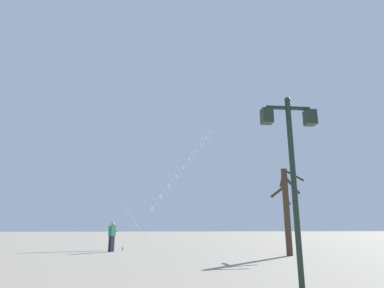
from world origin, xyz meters
TOP-DOWN VIEW (x-y plane):
  - ground_plane at (0.00, 20.00)m, footprint 160.00×160.00m
  - twin_lantern_lamp_post at (3.32, 6.99)m, footprint 1.47×0.28m
  - kite_train at (1.88, 26.52)m, footprint 7.61×10.93m
  - kite_flyer at (-2.67, 19.40)m, footprint 0.47×0.60m
  - bare_tree at (6.66, 15.70)m, footprint 1.56×1.80m

SIDE VIEW (x-z plane):
  - ground_plane at x=0.00m, z-range 0.00..0.00m
  - kite_flyer at x=-2.67m, z-range 0.05..1.76m
  - bare_tree at x=6.66m, z-range 0.20..4.63m
  - twin_lantern_lamp_post at x=3.32m, z-range 0.93..5.71m
  - kite_train at x=1.88m, z-range 0.44..11.79m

